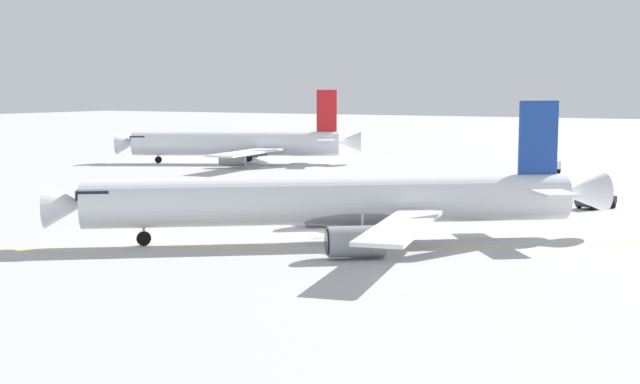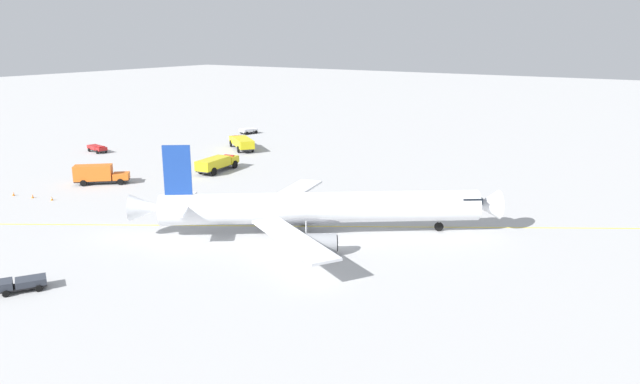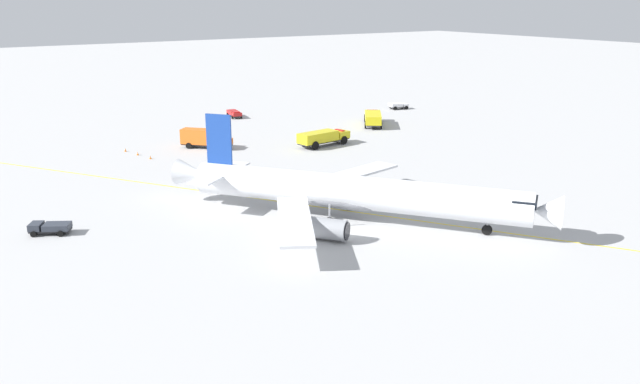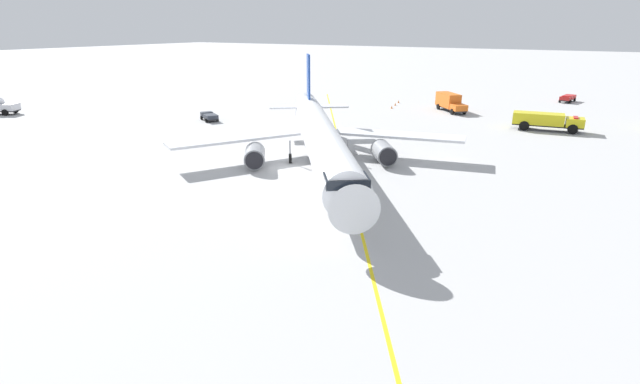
{
  "view_description": "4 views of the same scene",
  "coord_description": "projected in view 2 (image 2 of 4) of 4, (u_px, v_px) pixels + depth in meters",
  "views": [
    {
      "loc": [
        -33.7,
        61.52,
        11.89
      ],
      "look_at": [
        -2.3,
        4.51,
        4.11
      ],
      "focal_mm": 48.44,
      "sensor_mm": 36.0,
      "label": 1
    },
    {
      "loc": [
        35.31,
        -55.67,
        23.36
      ],
      "look_at": [
        -4.72,
        6.22,
        4.01
      ],
      "focal_mm": 33.91,
      "sensor_mm": 36.0,
      "label": 2
    },
    {
      "loc": [
        54.17,
        -40.19,
        24.2
      ],
      "look_at": [
        -3.54,
        -1.23,
        3.59
      ],
      "focal_mm": 37.43,
      "sensor_mm": 36.0,
      "label": 3
    },
    {
      "loc": [
        42.13,
        28.69,
        14.69
      ],
      "look_at": [
        12.51,
        11.23,
        2.93
      ],
      "focal_mm": 27.47,
      "sensor_mm": 36.0,
      "label": 4
    }
  ],
  "objects": [
    {
      "name": "pushback_tug_truck",
      "position": [
        248.0,
        131.0,
        145.21
      ],
      "size": [
        3.31,
        4.45,
        1.3
      ],
      "rotation": [
        0.0,
        0.0,
        1.29
      ],
      "color": "#232326",
      "rests_on": "ground_plane"
    },
    {
      "name": "ground_plane",
      "position": [
        325.0,
        243.0,
        69.69
      ],
      "size": [
        600.0,
        600.0,
        0.0
      ],
      "primitive_type": "plane",
      "color": "#B2B2B2"
    },
    {
      "name": "safety_cone_far",
      "position": [
        13.0,
        194.0,
        89.85
      ],
      "size": [
        0.36,
        0.36,
        0.55
      ],
      "color": "orange",
      "rests_on": "ground_plane"
    },
    {
      "name": "safety_cone_near",
      "position": [
        52.0,
        198.0,
        87.32
      ],
      "size": [
        0.36,
        0.36,
        0.55
      ],
      "color": "orange",
      "rests_on": "ground_plane"
    },
    {
      "name": "fire_tender_truck_extra",
      "position": [
        217.0,
        163.0,
        105.27
      ],
      "size": [
        3.97,
        9.83,
        2.5
      ],
      "rotation": [
        0.0,
        0.0,
        1.7
      ],
      "color": "#232326",
      "rests_on": "ground_plane"
    },
    {
      "name": "airliner_main",
      "position": [
        316.0,
        209.0,
        72.21
      ],
      "size": [
        37.63,
        29.29,
        10.97
      ],
      "rotation": [
        0.0,
        0.0,
        0.63
      ],
      "color": "white",
      "rests_on": "ground_plane"
    },
    {
      "name": "safety_cone_mid",
      "position": [
        32.0,
        196.0,
        88.57
      ],
      "size": [
        0.36,
        0.36,
        0.55
      ],
      "color": "orange",
      "rests_on": "ground_plane"
    },
    {
      "name": "ops_pickup_truck",
      "position": [
        97.0,
        148.0,
        122.8
      ],
      "size": [
        5.32,
        2.84,
        1.41
      ],
      "rotation": [
        0.0,
        0.0,
        6.11
      ],
      "color": "#232326",
      "rests_on": "ground_plane"
    },
    {
      "name": "fire_tender_truck",
      "position": [
        242.0,
        142.0,
        125.35
      ],
      "size": [
        10.45,
        8.89,
        2.5
      ],
      "rotation": [
        0.0,
        0.0,
        2.5
      ],
      "color": "#232326",
      "rests_on": "ground_plane"
    },
    {
      "name": "catering_truck_truck",
      "position": [
        98.0,
        174.0,
        96.46
      ],
      "size": [
        7.78,
        7.33,
        3.1
      ],
      "rotation": [
        0.0,
        0.0,
        0.73
      ],
      "color": "#232326",
      "rests_on": "ground_plane"
    },
    {
      "name": "baggage_truck_truck",
      "position": [
        22.0,
        283.0,
        56.51
      ],
      "size": [
        3.67,
        4.45,
        1.22
      ],
      "rotation": [
        0.0,
        0.0,
        4.17
      ],
      "color": "#232326",
      "rests_on": "ground_plane"
    },
    {
      "name": "taxiway_centreline",
      "position": [
        336.0,
        226.0,
        75.55
      ],
      "size": [
        104.15,
        64.29,
        0.01
      ],
      "rotation": [
        0.0,
        0.0,
        0.55
      ],
      "color": "yellow",
      "rests_on": "ground_plane"
    }
  ]
}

